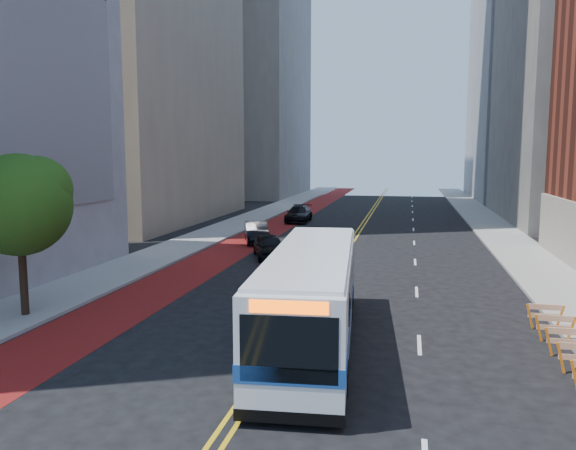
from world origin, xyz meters
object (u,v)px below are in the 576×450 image
(street_tree, at_px, (21,201))
(car_c, at_px, (299,214))
(transit_bus, at_px, (312,295))
(car_b, at_px, (257,232))
(car_a, at_px, (270,246))

(street_tree, distance_m, car_c, 36.05)
(transit_bus, height_order, car_b, transit_bus)
(car_a, relative_size, car_c, 0.84)
(transit_bus, xyz_separation_m, car_b, (-8.19, 22.38, -1.02))
(car_a, distance_m, car_b, 6.75)
(street_tree, bearing_deg, car_b, 79.30)
(car_a, height_order, car_c, car_c)
(car_b, distance_m, car_c, 13.99)
(car_a, xyz_separation_m, car_b, (-2.59, 6.23, 0.01))
(street_tree, relative_size, car_c, 1.21)
(street_tree, relative_size, transit_bus, 0.52)
(car_c, bearing_deg, street_tree, -99.35)
(car_a, distance_m, car_c, 20.31)
(car_a, xyz_separation_m, car_c, (-2.00, 20.21, 0.01))
(car_b, bearing_deg, street_tree, -120.05)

